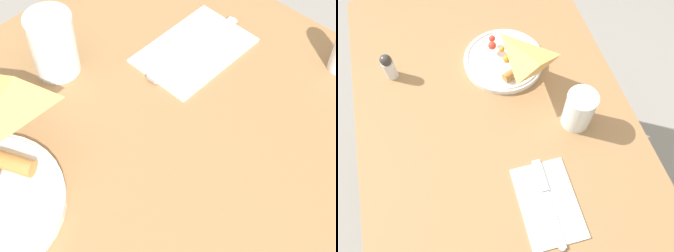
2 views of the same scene
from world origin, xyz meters
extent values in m
cube|color=olive|center=(0.00, 0.00, 0.76)|extent=(0.99, 0.70, 0.03)
cube|color=#4C3823|center=(0.44, 0.30, 0.37)|extent=(0.06, 0.06, 0.75)
cylinder|color=#B77A3D|center=(-0.07, 0.09, 0.81)|extent=(0.06, 0.10, 0.02)
cylinder|color=white|center=(0.11, 0.19, 0.83)|extent=(0.07, 0.07, 0.11)
cylinder|color=white|center=(0.11, 0.19, 0.81)|extent=(0.06, 0.06, 0.07)
torus|color=white|center=(0.11, 0.19, 0.88)|extent=(0.07, 0.07, 0.00)
cube|color=white|center=(0.29, 0.06, 0.78)|extent=(0.19, 0.13, 0.00)
cube|color=#B2B2B7|center=(0.23, 0.06, 0.79)|extent=(0.08, 0.02, 0.01)
cube|color=silver|center=(0.33, 0.06, 0.78)|extent=(0.13, 0.02, 0.00)
ellipsoid|color=silver|center=(0.39, 0.05, 0.78)|extent=(0.02, 0.02, 0.00)
camera|label=1|loc=(-0.19, -0.34, 1.39)|focal=55.00mm
camera|label=2|loc=(0.46, -0.09, 1.50)|focal=35.00mm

